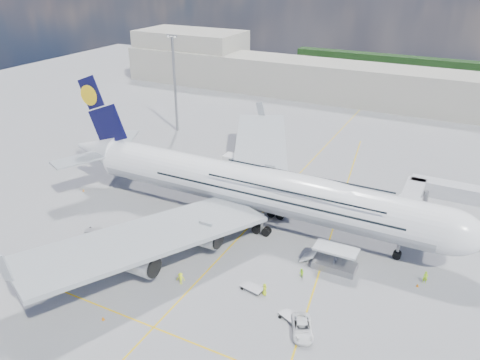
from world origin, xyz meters
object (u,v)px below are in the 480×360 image
at_px(baggage_tug, 127,257).
at_px(cone_tail, 83,190).
at_px(cone_wing_left_inner, 205,186).
at_px(crew_loader, 301,273).
at_px(dolly_row_b, 109,258).
at_px(cone_wing_right_inner, 145,264).
at_px(crew_wing, 87,248).
at_px(dolly_row_c, 208,232).
at_px(cone_wing_left_outer, 264,149).
at_px(dolly_nose_near, 252,288).
at_px(catering_truck_outer, 267,149).
at_px(crew_van, 265,289).
at_px(cargo_loader, 334,261).
at_px(crew_tug, 181,279).
at_px(cone_nose, 418,285).
at_px(cone_wing_right_outer, 103,318).
at_px(dolly_back, 93,230).
at_px(service_van, 302,328).
at_px(light_mast, 175,83).
at_px(jet_bridge, 444,198).
at_px(airliner, 256,188).
at_px(dolly_nose_far, 290,316).
at_px(dolly_row_a, 101,247).
at_px(catering_truck_inner, 239,167).
at_px(crew_nose, 425,277).

relative_size(baggage_tug, cone_tail, 5.95).
bearing_deg(cone_wing_left_inner, crew_loader, -34.52).
height_order(dolly_row_b, cone_wing_right_inner, cone_wing_right_inner).
bearing_deg(cone_tail, dolly_row_b, -37.82).
bearing_deg(crew_wing, crew_loader, -57.17).
bearing_deg(dolly_row_c, cone_wing_left_outer, 98.85).
bearing_deg(baggage_tug, dolly_nose_near, -10.15).
height_order(catering_truck_outer, crew_van, catering_truck_outer).
xyz_separation_m(cargo_loader, crew_tug, (-18.60, -13.86, -0.28)).
height_order(dolly_row_c, cone_nose, dolly_row_c).
height_order(crew_tug, cone_wing_right_outer, crew_tug).
distance_m(dolly_back, service_van, 41.19).
bearing_deg(crew_van, baggage_tug, 47.95).
bearing_deg(light_mast, jet_bridge, -19.02).
height_order(airliner, dolly_nose_far, airliner).
bearing_deg(baggage_tug, crew_tug, -22.68).
bearing_deg(dolly_nose_far, cone_wing_left_inner, 159.60).
relative_size(dolly_row_a, dolly_nose_near, 0.87).
bearing_deg(catering_truck_inner, dolly_nose_far, -55.39).
relative_size(cargo_loader, crew_nose, 4.41).
bearing_deg(cone_wing_right_inner, cone_wing_left_inner, 101.80).
height_order(airliner, cone_nose, airliner).
bearing_deg(dolly_nose_far, catering_truck_inner, 148.61).
bearing_deg(airliner, dolly_nose_far, -54.24).
height_order(catering_truck_inner, cone_tail, catering_truck_inner).
xyz_separation_m(crew_loader, crew_tug, (-15.09, -9.38, 0.19)).
bearing_deg(cone_wing_right_inner, dolly_back, 164.66).
bearing_deg(jet_bridge, dolly_back, -153.29).
bearing_deg(crew_wing, airliner, -26.58).
bearing_deg(cone_nose, catering_truck_outer, 138.18).
bearing_deg(dolly_row_a, jet_bridge, 23.02).
bearing_deg(cone_wing_left_inner, cone_wing_right_inner, -78.20).
bearing_deg(dolly_nose_near, cone_tail, 174.39).
distance_m(dolly_back, baggage_tug, 11.66).
bearing_deg(dolly_row_a, cone_wing_left_outer, 74.78).
height_order(dolly_nose_far, cone_nose, cone_nose).
height_order(catering_truck_outer, cone_tail, catering_truck_outer).
relative_size(cone_wing_right_outer, cone_tail, 1.03).
distance_m(cone_nose, cone_wing_right_outer, 44.20).
bearing_deg(jet_bridge, cone_wing_right_outer, -130.49).
distance_m(dolly_row_b, crew_nose, 47.99).
bearing_deg(dolly_row_b, light_mast, 133.67).
xyz_separation_m(dolly_back, crew_tug, (21.61, -5.14, 0.67)).
bearing_deg(jet_bridge, service_van, -110.66).
bearing_deg(crew_tug, crew_loader, 10.04).
bearing_deg(baggage_tug, cone_wing_right_outer, -81.48).
xyz_separation_m(dolly_nose_near, crew_loader, (5.28, 5.83, 0.41)).
bearing_deg(crew_tug, dolly_row_b, 158.67).
xyz_separation_m(airliner, light_mast, (-40.26, 35.00, 6.34)).
xyz_separation_m(catering_truck_outer, crew_van, (20.63, -47.16, -0.85)).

